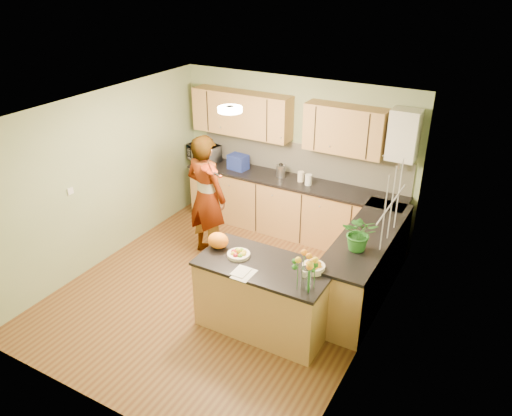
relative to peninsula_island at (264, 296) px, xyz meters
The scene contains 28 objects.
floor 1.02m from the peninsula_island, 156.54° to the left, with size 4.50×4.50×0.00m, color #5A3319.
ceiling 2.24m from the peninsula_island, 156.54° to the left, with size 4.00×4.50×0.02m, color silver.
wall_back 2.86m from the peninsula_island, 107.85° to the left, with size 4.00×0.02×2.50m, color gray.
wall_front 2.21m from the peninsula_island, 114.08° to the right, with size 4.00×0.02×2.50m, color gray.
wall_left 2.97m from the peninsula_island, behind, with size 0.02×4.50×2.50m, color gray.
wall_right 1.45m from the peninsula_island, 17.52° to the left, with size 0.02×4.50×2.50m, color gray.
back_counter 2.43m from the peninsula_island, 107.78° to the left, with size 3.64×0.62×0.94m.
right_counter 1.49m from the peninsula_island, 54.80° to the left, with size 0.62×2.24×0.94m.
splashback 2.81m from the peninsula_island, 105.93° to the left, with size 3.60×0.02×0.52m, color beige.
upper_cabinets 2.99m from the peninsula_island, 112.60° to the left, with size 3.20×0.34×0.70m.
boiler 2.97m from the peninsula_island, 70.74° to the left, with size 0.40×0.30×0.86m.
window_right 1.86m from the peninsula_island, 40.01° to the left, with size 0.01×1.30×1.05m.
light_switch 2.96m from the peninsula_island, behind, with size 0.02×0.09×0.09m, color white.
ceiling_lamp 2.28m from the peninsula_island, 141.69° to the left, with size 0.30×0.30×0.07m.
peninsula_island is the anchor object (origin of this frame).
fruit_dish 0.60m from the peninsula_island, behind, with size 0.27×0.27×0.10m.
orange_bowl 0.77m from the peninsula_island, 15.26° to the left, with size 0.26×0.26×0.15m.
flower_vase 1.01m from the peninsula_island, 16.70° to the right, with size 0.28×0.28×0.52m.
orange_bag 0.87m from the peninsula_island, behind, with size 0.26×0.22×0.20m, color orange.
papers 0.56m from the peninsula_island, 108.43° to the right, with size 0.21×0.28×0.01m, color white.
violinist 2.00m from the peninsula_island, 144.57° to the left, with size 0.69×0.45×1.90m, color tan.
violin 1.96m from the peninsula_island, 146.78° to the left, with size 0.63×0.25×0.13m, color #520C05, non-canonical shape.
microwave 3.44m from the peninsula_island, 136.31° to the left, with size 0.53×0.36×0.29m, color white.
blue_box 2.94m from the peninsula_island, 127.07° to the left, with size 0.31×0.23×0.25m, color navy.
kettle 2.60m from the peninsula_island, 112.45° to the left, with size 0.15×0.15×0.27m.
jar_cream 2.48m from the peninsula_island, 104.66° to the left, with size 0.10×0.10×0.16m, color #F5E2C4.
jar_white 2.38m from the peninsula_island, 101.21° to the left, with size 0.11×0.11×0.17m, color white.
potted_plant 1.37m from the peninsula_island, 42.53° to the left, with size 0.41×0.36×0.46m, color #297025.
Camera 1 is at (3.14, -4.68, 4.07)m, focal length 35.00 mm.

